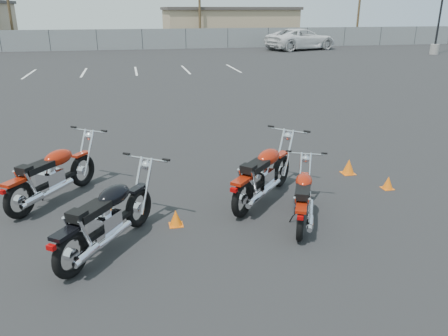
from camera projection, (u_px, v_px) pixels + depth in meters
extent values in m
plane|color=black|center=(220.00, 213.00, 7.93)|extent=(120.00, 120.00, 0.00)
torus|color=black|center=(83.00, 170.00, 9.07)|extent=(0.49, 0.62, 0.68)
cylinder|color=silver|center=(83.00, 170.00, 9.07)|extent=(0.20, 0.21, 0.18)
torus|color=black|center=(20.00, 200.00, 7.66)|extent=(0.49, 0.62, 0.68)
cylinder|color=silver|center=(20.00, 200.00, 7.66)|extent=(0.20, 0.21, 0.18)
cube|color=black|center=(54.00, 182.00, 8.35)|extent=(0.78, 1.03, 0.07)
cube|color=silver|center=(51.00, 180.00, 8.28)|extent=(0.51, 0.53, 0.34)
cylinder|color=silver|center=(49.00, 170.00, 8.21)|extent=(0.35, 0.36, 0.30)
ellipsoid|color=#971C09|center=(58.00, 158.00, 8.38)|extent=(0.66, 0.73, 0.29)
cube|color=black|center=(37.00, 167.00, 7.92)|extent=(0.60, 0.68, 0.11)
cube|color=black|center=(24.00, 170.00, 7.66)|extent=(0.32, 0.31, 0.14)
cube|color=#971C09|center=(15.00, 182.00, 7.52)|extent=(0.44, 0.50, 0.06)
cube|color=#971C09|center=(81.00, 154.00, 8.95)|extent=(0.34, 0.40, 0.05)
cylinder|color=silver|center=(31.00, 183.00, 7.66)|extent=(0.17, 0.20, 0.44)
cylinder|color=silver|center=(19.00, 181.00, 7.76)|extent=(0.17, 0.20, 0.44)
cylinder|color=silver|center=(48.00, 193.00, 8.01)|extent=(0.81, 1.07, 0.14)
cylinder|color=silver|center=(33.00, 199.00, 7.69)|extent=(0.34, 0.40, 0.15)
cylinder|color=silver|center=(89.00, 153.00, 9.02)|extent=(0.30, 0.40, 0.89)
cylinder|color=silver|center=(81.00, 151.00, 9.10)|extent=(0.30, 0.40, 0.89)
sphere|color=silver|center=(89.00, 136.00, 9.12)|extent=(0.25, 0.25, 0.18)
cylinder|color=silver|center=(90.00, 131.00, 9.10)|extent=(0.66, 0.49, 0.03)
cylinder|color=black|center=(104.00, 131.00, 8.92)|extent=(0.13, 0.11, 0.04)
cylinder|color=black|center=(74.00, 127.00, 9.21)|extent=(0.13, 0.11, 0.04)
cylinder|color=black|center=(44.00, 193.00, 8.38)|extent=(0.16, 0.13, 0.34)
cube|color=#990505|center=(2.00, 192.00, 7.29)|extent=(0.13, 0.12, 0.07)
torus|color=black|center=(139.00, 208.00, 7.37)|extent=(0.49, 0.62, 0.68)
cylinder|color=silver|center=(139.00, 208.00, 7.37)|extent=(0.20, 0.21, 0.18)
torus|color=black|center=(71.00, 255.00, 5.96)|extent=(0.49, 0.62, 0.68)
cylinder|color=silver|center=(71.00, 255.00, 5.96)|extent=(0.20, 0.21, 0.18)
cube|color=black|center=(108.00, 226.00, 6.65)|extent=(0.78, 1.03, 0.07)
cube|color=silver|center=(105.00, 224.00, 6.58)|extent=(0.51, 0.53, 0.34)
cylinder|color=silver|center=(104.00, 211.00, 6.51)|extent=(0.35, 0.36, 0.30)
ellipsoid|color=black|center=(114.00, 195.00, 6.68)|extent=(0.66, 0.73, 0.29)
cube|color=black|center=(91.00, 211.00, 6.22)|extent=(0.60, 0.68, 0.11)
cube|color=black|center=(77.00, 216.00, 5.96)|extent=(0.32, 0.31, 0.14)
cube|color=black|center=(67.00, 232.00, 5.82)|extent=(0.44, 0.50, 0.06)
cube|color=black|center=(137.00, 188.00, 7.25)|extent=(0.34, 0.40, 0.05)
cylinder|color=silver|center=(85.00, 233.00, 5.96)|extent=(0.17, 0.20, 0.44)
cylinder|color=silver|center=(69.00, 229.00, 6.06)|extent=(0.17, 0.20, 0.44)
cylinder|color=silver|center=(104.00, 243.00, 6.31)|extent=(0.81, 1.07, 0.14)
cylinder|color=silver|center=(87.00, 253.00, 5.99)|extent=(0.34, 0.40, 0.15)
cylinder|color=silver|center=(147.00, 186.00, 7.32)|extent=(0.30, 0.40, 0.89)
cylinder|color=silver|center=(137.00, 184.00, 7.40)|extent=(0.30, 0.40, 0.89)
sphere|color=silver|center=(147.00, 165.00, 7.42)|extent=(0.25, 0.25, 0.18)
cylinder|color=silver|center=(147.00, 159.00, 7.40)|extent=(0.66, 0.49, 0.03)
cylinder|color=black|center=(166.00, 160.00, 7.22)|extent=(0.13, 0.11, 0.04)
cylinder|color=black|center=(126.00, 154.00, 7.51)|extent=(0.13, 0.11, 0.04)
cylinder|color=black|center=(96.00, 240.00, 6.68)|extent=(0.16, 0.13, 0.34)
cube|color=#990505|center=(51.00, 247.00, 5.59)|extent=(0.13, 0.12, 0.07)
torus|color=black|center=(304.00, 191.00, 8.19)|extent=(0.33, 0.56, 0.57)
cylinder|color=silver|center=(304.00, 191.00, 8.19)|extent=(0.15, 0.18, 0.15)
torus|color=black|center=(300.00, 224.00, 6.93)|extent=(0.33, 0.56, 0.57)
cylinder|color=silver|center=(300.00, 224.00, 6.93)|extent=(0.15, 0.18, 0.15)
cube|color=black|center=(302.00, 204.00, 7.55)|extent=(0.49, 0.94, 0.06)
cube|color=silver|center=(302.00, 202.00, 7.48)|extent=(0.39, 0.44, 0.28)
cylinder|color=silver|center=(303.00, 193.00, 7.43)|extent=(0.27, 0.29, 0.25)
ellipsoid|color=#971C09|center=(304.00, 181.00, 7.58)|extent=(0.49, 0.62, 0.24)
cube|color=black|center=(303.00, 192.00, 7.17)|extent=(0.44, 0.57, 0.09)
cube|color=black|center=(302.00, 196.00, 6.94)|extent=(0.26, 0.24, 0.11)
cube|color=#971C09|center=(301.00, 207.00, 6.81)|extent=(0.32, 0.43, 0.05)
cube|color=#971C09|center=(305.00, 176.00, 8.09)|extent=(0.24, 0.34, 0.04)
cylinder|color=silver|center=(309.00, 207.00, 6.96)|extent=(0.11, 0.18, 0.37)
cylinder|color=silver|center=(294.00, 206.00, 7.00)|extent=(0.11, 0.18, 0.37)
cylinder|color=silver|center=(310.00, 215.00, 7.28)|extent=(0.50, 0.99, 0.12)
cylinder|color=silver|center=(310.00, 222.00, 6.99)|extent=(0.24, 0.35, 0.12)
cylinder|color=silver|center=(309.00, 174.00, 8.17)|extent=(0.19, 0.36, 0.75)
cylinder|color=silver|center=(300.00, 173.00, 8.21)|extent=(0.19, 0.36, 0.75)
sphere|color=silver|center=(306.00, 159.00, 8.24)|extent=(0.20, 0.20, 0.15)
cylinder|color=silver|center=(306.00, 154.00, 8.23)|extent=(0.62, 0.30, 0.03)
cylinder|color=black|center=(324.00, 153.00, 8.13)|extent=(0.12, 0.08, 0.03)
cylinder|color=black|center=(289.00, 151.00, 8.26)|extent=(0.12, 0.08, 0.03)
cylinder|color=black|center=(294.00, 215.00, 7.55)|extent=(0.14, 0.08, 0.28)
cube|color=#990505|center=(300.00, 218.00, 6.61)|extent=(0.11, 0.09, 0.06)
torus|color=black|center=(281.00, 171.00, 9.04)|extent=(0.56, 0.59, 0.69)
cylinder|color=silver|center=(281.00, 171.00, 9.04)|extent=(0.21, 0.21, 0.18)
torus|color=black|center=(243.00, 199.00, 7.70)|extent=(0.56, 0.59, 0.69)
cylinder|color=silver|center=(243.00, 199.00, 7.70)|extent=(0.21, 0.21, 0.18)
cube|color=black|center=(263.00, 181.00, 8.35)|extent=(0.90, 0.96, 0.07)
cube|color=silver|center=(262.00, 179.00, 8.28)|extent=(0.53, 0.54, 0.34)
cylinder|color=silver|center=(262.00, 169.00, 8.21)|extent=(0.36, 0.36, 0.30)
ellipsoid|color=#971C09|center=(269.00, 157.00, 8.37)|extent=(0.71, 0.72, 0.29)
cube|color=black|center=(256.00, 166.00, 7.94)|extent=(0.65, 0.66, 0.11)
cube|color=black|center=(248.00, 169.00, 7.69)|extent=(0.32, 0.32, 0.14)
cube|color=#971C09|center=(242.00, 180.00, 7.56)|extent=(0.48, 0.49, 0.06)
cube|color=#971C09|center=(281.00, 154.00, 8.91)|extent=(0.37, 0.39, 0.05)
cylinder|color=silver|center=(254.00, 182.00, 7.67)|extent=(0.18, 0.19, 0.45)
cylinder|color=silver|center=(241.00, 179.00, 7.81)|extent=(0.18, 0.19, 0.45)
cylinder|color=silver|center=(264.00, 193.00, 8.01)|extent=(0.93, 0.99, 0.15)
cylinder|color=silver|center=(255.00, 199.00, 7.71)|extent=(0.38, 0.39, 0.15)
cylinder|color=silver|center=(289.00, 153.00, 8.97)|extent=(0.35, 0.37, 0.90)
cylinder|color=silver|center=(279.00, 151.00, 9.07)|extent=(0.35, 0.37, 0.90)
sphere|color=silver|center=(288.00, 136.00, 9.07)|extent=(0.26, 0.26, 0.18)
cylinder|color=silver|center=(289.00, 131.00, 9.05)|extent=(0.61, 0.57, 0.03)
cylinder|color=black|center=(307.00, 131.00, 8.82)|extent=(0.13, 0.12, 0.04)
cylinder|color=black|center=(271.00, 126.00, 9.21)|extent=(0.13, 0.12, 0.04)
cylinder|color=black|center=(253.00, 192.00, 8.41)|extent=(0.15, 0.14, 0.34)
cube|color=#990505|center=(234.00, 190.00, 7.34)|extent=(0.13, 0.13, 0.07)
cone|color=orange|center=(349.00, 166.00, 9.79)|extent=(0.26, 0.26, 0.33)
cube|color=orange|center=(348.00, 173.00, 9.85)|extent=(0.28, 0.28, 0.01)
cone|color=orange|center=(388.00, 182.00, 8.98)|extent=(0.21, 0.21, 0.26)
cube|color=orange|center=(387.00, 188.00, 9.03)|extent=(0.22, 0.22, 0.01)
cone|color=orange|center=(176.00, 217.00, 7.45)|extent=(0.22, 0.22, 0.27)
cube|color=orange|center=(176.00, 225.00, 7.50)|extent=(0.24, 0.24, 0.01)
cylinder|color=gray|center=(434.00, 49.00, 35.64)|extent=(0.70, 0.70, 0.80)
cube|color=slate|center=(142.00, 39.00, 39.76)|extent=(80.00, 0.04, 1.80)
cylinder|color=black|center=(0.00, 41.00, 37.37)|extent=(0.06, 0.06, 1.80)
cylinder|color=black|center=(50.00, 40.00, 38.17)|extent=(0.06, 0.06, 1.80)
cylinder|color=black|center=(97.00, 40.00, 38.96)|extent=(0.06, 0.06, 1.80)
cylinder|color=black|center=(142.00, 39.00, 39.76)|extent=(0.06, 0.06, 1.80)
cylinder|color=black|center=(186.00, 39.00, 40.55)|extent=(0.06, 0.06, 1.80)
cylinder|color=black|center=(228.00, 38.00, 41.34)|extent=(0.06, 0.06, 1.80)
cylinder|color=black|center=(268.00, 38.00, 42.14)|extent=(0.06, 0.06, 1.80)
cylinder|color=black|center=(307.00, 37.00, 42.93)|extent=(0.06, 0.06, 1.80)
cylinder|color=black|center=(344.00, 36.00, 43.72)|extent=(0.06, 0.06, 1.80)
cylinder|color=black|center=(380.00, 36.00, 44.52)|extent=(0.06, 0.06, 1.80)
cylinder|color=black|center=(415.00, 36.00, 45.31)|extent=(0.06, 0.06, 1.80)
cube|color=tan|center=(228.00, 26.00, 49.73)|extent=(14.00, 9.00, 3.40)
cube|color=#443D38|center=(228.00, 8.00, 49.09)|extent=(14.40, 9.40, 0.30)
cube|color=silver|center=(29.00, 74.00, 24.90)|extent=(0.12, 4.00, 0.01)
cube|color=silver|center=(84.00, 72.00, 25.50)|extent=(0.12, 4.00, 0.01)
cube|color=silver|center=(136.00, 71.00, 26.09)|extent=(0.12, 4.00, 0.01)
cube|color=silver|center=(186.00, 70.00, 26.69)|extent=(0.12, 4.00, 0.01)
cube|color=silver|center=(233.00, 68.00, 27.28)|extent=(0.12, 4.00, 0.01)
imported|color=silver|center=(301.00, 33.00, 39.30)|extent=(5.27, 8.24, 2.91)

